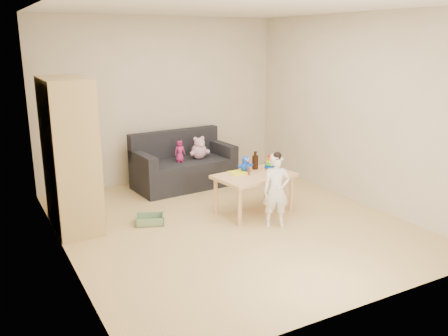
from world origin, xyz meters
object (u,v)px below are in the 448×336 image
sofa (184,173)px  toddler (276,191)px  play_table (254,194)px  wardrobe (70,155)px

sofa → toddler: bearing=-85.6°
sofa → toddler: toddler is taller
play_table → toddler: bearing=-91.2°
sofa → play_table: 1.55m
wardrobe → toddler: bearing=-28.8°
sofa → toddler: size_ratio=1.72×
wardrobe → play_table: bearing=-17.1°
wardrobe → sofa: bearing=24.3°
wardrobe → play_table: 2.38m
wardrobe → play_table: wardrobe is taller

